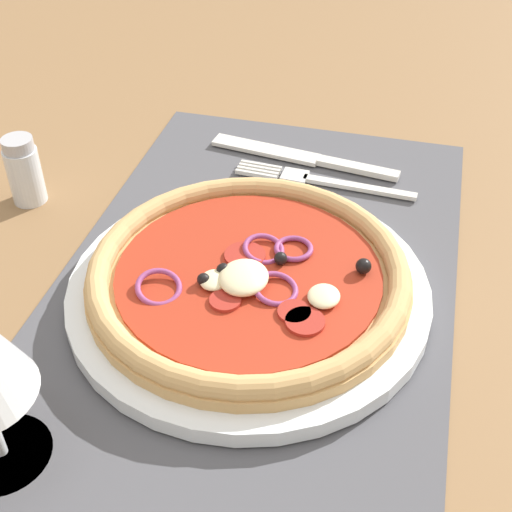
{
  "coord_description": "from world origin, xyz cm",
  "views": [
    {
      "loc": [
        -43.33,
        -10.78,
        38.87
      ],
      "look_at": [
        -1.01,
        0.0,
        2.79
      ],
      "focal_mm": 49.22,
      "sensor_mm": 36.0,
      "label": 1
    }
  ],
  "objects_px": {
    "fork": "(315,180)",
    "pepper_shaker": "(24,171)",
    "pizza": "(247,274)",
    "knife": "(301,157)",
    "plate": "(247,290)"
  },
  "relations": [
    {
      "from": "plate",
      "to": "pepper_shaker",
      "type": "height_order",
      "value": "pepper_shaker"
    },
    {
      "from": "knife",
      "to": "pepper_shaker",
      "type": "distance_m",
      "value": 0.27
    },
    {
      "from": "fork",
      "to": "pepper_shaker",
      "type": "relative_size",
      "value": 2.7
    },
    {
      "from": "plate",
      "to": "pizza",
      "type": "bearing_deg",
      "value": -135.04
    },
    {
      "from": "fork",
      "to": "pepper_shaker",
      "type": "xyz_separation_m",
      "value": [
        -0.09,
        0.26,
        0.03
      ]
    },
    {
      "from": "fork",
      "to": "knife",
      "type": "bearing_deg",
      "value": -58.0
    },
    {
      "from": "fork",
      "to": "pizza",
      "type": "bearing_deg",
      "value": 86.37
    },
    {
      "from": "pizza",
      "to": "fork",
      "type": "bearing_deg",
      "value": -6.95
    },
    {
      "from": "fork",
      "to": "knife",
      "type": "xyz_separation_m",
      "value": [
        0.04,
        0.02,
        0.0
      ]
    },
    {
      "from": "plate",
      "to": "fork",
      "type": "xyz_separation_m",
      "value": [
        0.18,
        -0.02,
        -0.0
      ]
    },
    {
      "from": "fork",
      "to": "knife",
      "type": "height_order",
      "value": "knife"
    },
    {
      "from": "plate",
      "to": "knife",
      "type": "bearing_deg",
      "value": -0.33
    },
    {
      "from": "pepper_shaker",
      "to": "fork",
      "type": "bearing_deg",
      "value": -70.4
    },
    {
      "from": "pizza",
      "to": "knife",
      "type": "height_order",
      "value": "pizza"
    },
    {
      "from": "plate",
      "to": "fork",
      "type": "height_order",
      "value": "plate"
    }
  ]
}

